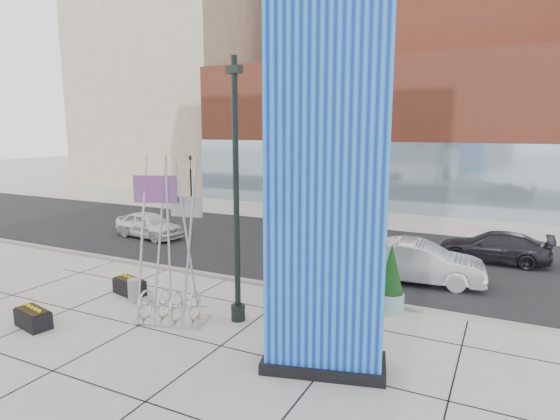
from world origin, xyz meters
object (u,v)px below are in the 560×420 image
at_px(blue_pylon, 327,174).
at_px(public_art_sculpture, 169,279).
at_px(concrete_bollard, 134,290).
at_px(car_white_west, 149,225).
at_px(lamp_post, 237,218).
at_px(car_silver_mid, 418,262).
at_px(overhead_street_sign, 311,195).

height_order(blue_pylon, public_art_sculpture, blue_pylon).
height_order(concrete_bollard, car_white_west, car_white_west).
height_order(lamp_post, car_silver_mid, lamp_post).
xyz_separation_m(blue_pylon, overhead_street_sign, (-1.93, 3.69, -1.09)).
relative_size(concrete_bollard, car_silver_mid, 0.16).
distance_m(blue_pylon, overhead_street_sign, 4.31).
bearing_deg(concrete_bollard, blue_pylon, -10.49).
relative_size(public_art_sculpture, car_white_west, 1.24).
xyz_separation_m(concrete_bollard, overhead_street_sign, (5.68, 2.28, 3.43)).
height_order(public_art_sculpture, concrete_bollard, public_art_sculpture).
distance_m(blue_pylon, lamp_post, 4.18).
height_order(blue_pylon, overhead_street_sign, blue_pylon).
xyz_separation_m(blue_pylon, concrete_bollard, (-7.61, 1.41, -4.52)).
height_order(blue_pylon, lamp_post, blue_pylon).
bearing_deg(blue_pylon, public_art_sculpture, 158.37).
relative_size(overhead_street_sign, car_white_west, 1.07).
relative_size(public_art_sculpture, car_silver_mid, 1.05).
relative_size(overhead_street_sign, car_silver_mid, 0.90).
bearing_deg(car_white_west, lamp_post, -118.01).
bearing_deg(lamp_post, overhead_street_sign, 52.91).
distance_m(blue_pylon, car_white_west, 17.02).
relative_size(lamp_post, overhead_street_sign, 1.80).
height_order(overhead_street_sign, car_white_west, overhead_street_sign).
relative_size(blue_pylon, overhead_street_sign, 2.28).
height_order(concrete_bollard, overhead_street_sign, overhead_street_sign).
distance_m(lamp_post, public_art_sculpture, 2.86).
relative_size(public_art_sculpture, overhead_street_sign, 1.17).
distance_m(lamp_post, overhead_street_sign, 2.65).
bearing_deg(overhead_street_sign, lamp_post, -139.74).
bearing_deg(car_white_west, blue_pylon, -115.42).
distance_m(car_white_west, car_silver_mid, 14.72).
xyz_separation_m(overhead_street_sign, car_white_west, (-11.84, 5.38, -3.11)).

